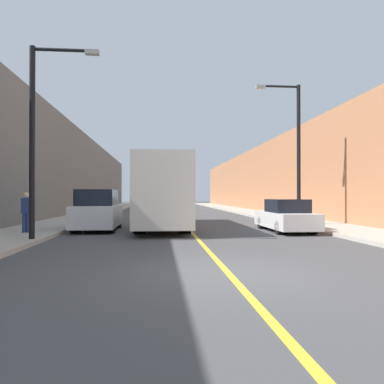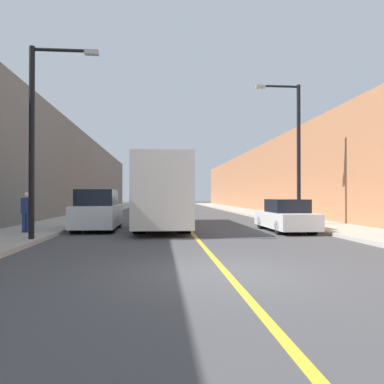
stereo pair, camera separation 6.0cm
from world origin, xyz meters
name	(u,v)px [view 1 (the left image)]	position (x,y,z in m)	size (l,w,h in m)	color
ground_plane	(228,273)	(0.00, 0.00, 0.00)	(200.00, 200.00, 0.00)	#474749
sidewalk_left	(102,212)	(-7.20, 30.00, 0.08)	(3.08, 72.00, 0.15)	#B2AA9E
sidewalk_right	(243,211)	(7.20, 30.00, 0.08)	(3.08, 72.00, 0.15)	#B2AA9E
building_row_left	(65,173)	(-10.74, 30.00, 3.91)	(4.00, 72.00, 7.81)	#66605B
building_row_right	(276,179)	(10.74, 30.00, 3.41)	(4.00, 72.00, 6.81)	#B2724C
road_center_line	(174,212)	(0.00, 30.00, 0.00)	(0.16, 72.00, 0.01)	gold
bus	(162,192)	(-1.34, 11.90, 1.85)	(2.52, 11.06, 3.47)	silver
parked_suv_left	(98,212)	(-4.42, 10.25, 0.90)	(1.94, 4.42, 1.96)	silver
car_right_near	(286,217)	(4.43, 9.01, 0.68)	(1.76, 4.60, 1.51)	silver
street_lamp_left	(39,128)	(-5.74, 5.57, 4.06)	(2.42, 0.24, 6.82)	black
street_lamp_right	(295,145)	(5.75, 11.32, 4.39)	(2.42, 0.24, 7.45)	black
pedestrian	(26,212)	(-6.96, 7.96, 1.01)	(0.37, 0.23, 1.66)	navy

